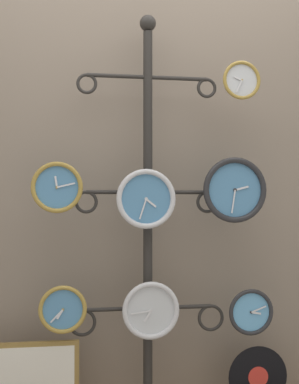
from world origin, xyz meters
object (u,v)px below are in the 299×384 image
object	(u,v)px
vinyl_record	(258,377)
clock_middle_right	(235,190)
clock_bottom_right	(251,312)
picture_frame	(28,381)
clock_middle_center	(146,199)
clock_bottom_center	(151,310)
clock_middle_left	(57,187)
display_stand	(148,279)
clock_top_right	(241,80)
clock_bottom_left	(63,309)

from	to	relation	value
vinyl_record	clock_middle_right	bearing A→B (deg)	-176.43
clock_bottom_right	picture_frame	size ratio (longest dim) A/B	0.48
clock_middle_center	clock_bottom_center	size ratio (longest dim) A/B	1.04
clock_middle_left	clock_bottom_center	world-z (taller)	clock_middle_left
display_stand	clock_bottom_center	xyz separation A→B (m)	(0.00, -0.09, -0.13)
clock_top_right	display_stand	bearing A→B (deg)	166.17
clock_bottom_right	picture_frame	distance (m)	1.10
display_stand	clock_top_right	world-z (taller)	display_stand
clock_middle_center	display_stand	bearing A→B (deg)	75.05
display_stand	vinyl_record	size ratio (longest dim) A/B	6.64
clock_middle_left	clock_middle_right	distance (m)	0.85
display_stand	vinyl_record	xyz separation A→B (m)	(0.53, -0.08, -0.48)
clock_bottom_right	clock_middle_center	bearing A→B (deg)	179.56
clock_middle_center	clock_bottom_right	bearing A→B (deg)	-0.44
clock_bottom_center	vinyl_record	world-z (taller)	clock_bottom_center
clock_middle_center	clock_bottom_left	distance (m)	0.64
clock_top_right	clock_middle_left	world-z (taller)	clock_top_right
clock_bottom_left	clock_bottom_center	distance (m)	0.41
clock_top_right	clock_bottom_center	size ratio (longest dim) A/B	0.69
clock_bottom_right	clock_bottom_center	bearing A→B (deg)	179.82
clock_middle_left	clock_bottom_left	distance (m)	0.56
display_stand	clock_middle_center	world-z (taller)	display_stand
clock_middle_center	picture_frame	xyz separation A→B (m)	(-0.54, 0.03, -0.84)
clock_middle_center	picture_frame	distance (m)	1.00
display_stand	clock_middle_right	world-z (taller)	display_stand
clock_bottom_right	picture_frame	bearing A→B (deg)	178.02
clock_middle_center	clock_bottom_right	xyz separation A→B (m)	(0.52, -0.00, -0.55)
clock_bottom_center	picture_frame	world-z (taller)	clock_bottom_center
clock_middle_right	vinyl_record	xyz separation A→B (m)	(0.12, 0.01, -0.91)
clock_bottom_left	clock_bottom_right	xyz separation A→B (m)	(0.90, -0.01, -0.04)
clock_middle_left	clock_middle_center	bearing A→B (deg)	-0.57
picture_frame	clock_bottom_center	bearing A→B (deg)	-3.54
clock_bottom_left	clock_top_right	bearing A→B (deg)	-1.99
display_stand	clock_bottom_right	size ratio (longest dim) A/B	8.82
clock_top_right	clock_middle_right	bearing A→B (deg)	135.93
clock_middle_right	clock_bottom_center	bearing A→B (deg)	-179.56
clock_bottom_center	clock_middle_right	bearing A→B (deg)	0.44
clock_bottom_left	vinyl_record	xyz separation A→B (m)	(0.94, 0.00, -0.36)
clock_top_right	picture_frame	xyz separation A→B (m)	(-1.01, 0.06, -1.42)
clock_top_right	clock_bottom_left	xyz separation A→B (m)	(-0.85, 0.03, -1.08)
picture_frame	clock_middle_right	bearing A→B (deg)	-1.86
clock_bottom_center	vinyl_record	size ratio (longest dim) A/B	0.91
vinyl_record	picture_frame	xyz separation A→B (m)	(-1.10, 0.02, 0.03)
clock_top_right	clock_middle_center	size ratio (longest dim) A/B	0.67
clock_bottom_right	clock_bottom_left	bearing A→B (deg)	179.44
display_stand	clock_top_right	distance (m)	1.07
clock_middle_left	vinyl_record	xyz separation A→B (m)	(0.97, 0.00, -0.92)
vinyl_record	clock_bottom_center	bearing A→B (deg)	-178.86
clock_middle_center	clock_middle_right	xyz separation A→B (m)	(0.44, 0.00, 0.04)
clock_bottom_right	vinyl_record	bearing A→B (deg)	16.71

